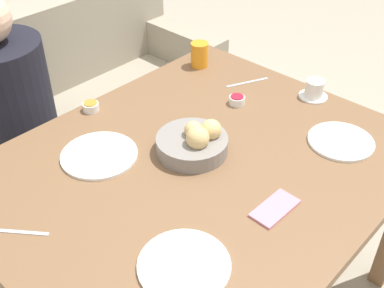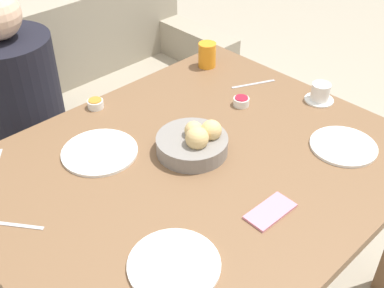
# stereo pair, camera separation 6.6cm
# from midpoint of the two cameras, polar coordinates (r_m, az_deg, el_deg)

# --- Properties ---
(dining_table) EXTENTS (1.33, 1.09, 0.74)m
(dining_table) POSITION_cam_midpoint_polar(r_m,az_deg,el_deg) (1.58, 1.74, -4.64)
(dining_table) COLOR brown
(dining_table) RESTS_ON ground_plane
(couch) EXTENTS (1.79, 0.70, 0.85)m
(couch) POSITION_cam_midpoint_polar(r_m,az_deg,el_deg) (2.56, -14.24, 2.56)
(couch) COLOR #9E937F
(couch) RESTS_ON ground_plane
(seated_person) EXTENTS (0.38, 0.49, 1.10)m
(seated_person) POSITION_cam_midpoint_polar(r_m,az_deg,el_deg) (2.26, -18.38, 1.44)
(seated_person) COLOR #23232D
(seated_person) RESTS_ON ground_plane
(bread_basket) EXTENTS (0.23, 0.23, 0.11)m
(bread_basket) POSITION_cam_midpoint_polar(r_m,az_deg,el_deg) (1.54, 1.49, 0.22)
(bread_basket) COLOR gray
(bread_basket) RESTS_ON dining_table
(plate_near_left) EXTENTS (0.23, 0.23, 0.01)m
(plate_near_left) POSITION_cam_midpoint_polar(r_m,az_deg,el_deg) (1.23, -0.56, -14.14)
(plate_near_left) COLOR white
(plate_near_left) RESTS_ON dining_table
(plate_near_right) EXTENTS (0.22, 0.22, 0.01)m
(plate_near_right) POSITION_cam_midpoint_polar(r_m,az_deg,el_deg) (1.67, 18.60, -0.26)
(plate_near_right) COLOR white
(plate_near_right) RESTS_ON dining_table
(plate_far_center) EXTENTS (0.25, 0.25, 0.01)m
(plate_far_center) POSITION_cam_midpoint_polar(r_m,az_deg,el_deg) (1.58, -9.71, -0.96)
(plate_far_center) COLOR white
(plate_far_center) RESTS_ON dining_table
(juice_glass) EXTENTS (0.07, 0.07, 0.10)m
(juice_glass) POSITION_cam_midpoint_polar(r_m,az_deg,el_deg) (2.04, 2.74, 10.50)
(juice_glass) COLOR orange
(juice_glass) RESTS_ON dining_table
(coffee_cup) EXTENTS (0.11, 0.11, 0.07)m
(coffee_cup) POSITION_cam_midpoint_polar(r_m,az_deg,el_deg) (1.88, 15.93, 5.79)
(coffee_cup) COLOR white
(coffee_cup) RESTS_ON dining_table
(jam_bowl_berry) EXTENTS (0.06, 0.06, 0.03)m
(jam_bowl_berry) POSITION_cam_midpoint_polar(r_m,az_deg,el_deg) (1.80, 6.91, 5.02)
(jam_bowl_berry) COLOR white
(jam_bowl_berry) RESTS_ON dining_table
(jam_bowl_honey) EXTENTS (0.06, 0.06, 0.03)m
(jam_bowl_honey) POSITION_cam_midpoint_polar(r_m,az_deg,el_deg) (1.80, -10.34, 4.70)
(jam_bowl_honey) COLOR white
(jam_bowl_honey) RESTS_ON dining_table
(knife_silver) EXTENTS (0.17, 0.09, 0.00)m
(knife_silver) POSITION_cam_midpoint_polar(r_m,az_deg,el_deg) (1.95, 8.27, 7.04)
(knife_silver) COLOR #B7B7BC
(knife_silver) RESTS_ON dining_table
(spoon_coffee) EXTENTS (0.09, 0.12, 0.00)m
(spoon_coffee) POSITION_cam_midpoint_polar(r_m,az_deg,el_deg) (1.39, -18.50, -9.18)
(spoon_coffee) COLOR #B7B7BC
(spoon_coffee) RESTS_ON dining_table
(cell_phone) EXTENTS (0.15, 0.08, 0.01)m
(cell_phone) POSITION_cam_midpoint_polar(r_m,az_deg,el_deg) (1.38, 10.64, -7.88)
(cell_phone) COLOR pink
(cell_phone) RESTS_ON dining_table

